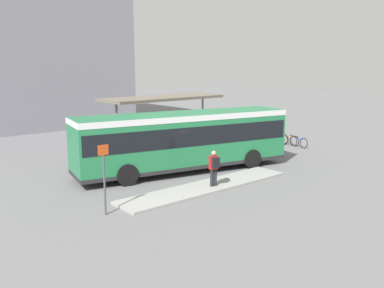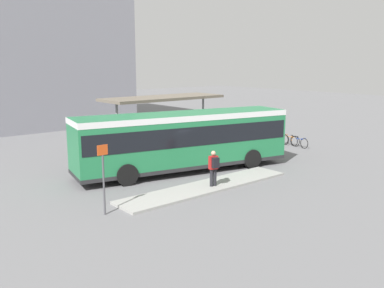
{
  "view_description": "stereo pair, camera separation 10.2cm",
  "coord_description": "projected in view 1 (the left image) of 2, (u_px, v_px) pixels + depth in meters",
  "views": [
    {
      "loc": [
        -14.44,
        -17.66,
        5.93
      ],
      "look_at": [
        0.59,
        0.0,
        1.44
      ],
      "focal_mm": 40.0,
      "sensor_mm": 36.0,
      "label": 1
    },
    {
      "loc": [
        -14.36,
        -17.72,
        5.93
      ],
      "look_at": [
        0.59,
        0.0,
        1.44
      ],
      "focal_mm": 40.0,
      "sensor_mm": 36.0,
      "label": 2
    }
  ],
  "objects": [
    {
      "name": "bicycle_orange",
      "position": [
        289.0,
        140.0,
        30.7
      ],
      "size": [
        0.48,
        1.8,
        0.78
      ],
      "rotation": [
        0.0,
        0.0,
        1.5
      ],
      "color": "black",
      "rests_on": "ground_plane"
    },
    {
      "name": "bicycle_blue",
      "position": [
        299.0,
        142.0,
        30.01
      ],
      "size": [
        0.48,
        1.71,
        0.74
      ],
      "rotation": [
        0.0,
        0.0,
        -1.73
      ],
      "color": "black",
      "rests_on": "ground_plane"
    },
    {
      "name": "station_shelter",
      "position": [
        163.0,
        99.0,
        28.77
      ],
      "size": [
        8.47,
        2.97,
        3.61
      ],
      "color": "#706656",
      "rests_on": "ground_plane"
    },
    {
      "name": "platform_sign",
      "position": [
        104.0,
        176.0,
        16.53
      ],
      "size": [
        0.44,
        0.08,
        2.8
      ],
      "color": "#4C4C51",
      "rests_on": "ground_plane"
    },
    {
      "name": "ground_plane",
      "position": [
        184.0,
        171.0,
        23.52
      ],
      "size": [
        120.0,
        120.0,
        0.0
      ],
      "primitive_type": "plane",
      "color": "slate"
    },
    {
      "name": "pedestrian_waiting",
      "position": [
        214.0,
        166.0,
        20.06
      ],
      "size": [
        0.46,
        0.5,
        1.71
      ],
      "rotation": [
        0.0,
        0.0,
        1.35
      ],
      "color": "#232328",
      "rests_on": "curb_island"
    },
    {
      "name": "city_bus",
      "position": [
        184.0,
        138.0,
        23.17
      ],
      "size": [
        12.19,
        5.05,
        3.21
      ],
      "rotation": [
        0.0,
        0.0,
        -0.22
      ],
      "color": "#237A47",
      "rests_on": "ground_plane"
    },
    {
      "name": "curb_island",
      "position": [
        207.0,
        187.0,
        20.35
      ],
      "size": [
        9.41,
        1.8,
        0.12
      ],
      "color": "#9E9E99",
      "rests_on": "ground_plane"
    },
    {
      "name": "bicycle_green",
      "position": [
        279.0,
        138.0,
        31.31
      ],
      "size": [
        0.48,
        1.77,
        0.76
      ],
      "rotation": [
        0.0,
        0.0,
        1.53
      ],
      "color": "black",
      "rests_on": "ground_plane"
    }
  ]
}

